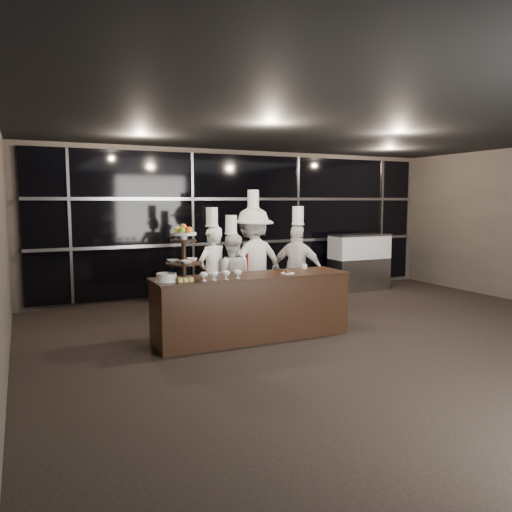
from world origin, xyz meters
name	(u,v)px	position (x,y,z in m)	size (l,w,h in m)	color
room	(416,240)	(0.00, 0.00, 1.50)	(10.00, 10.00, 10.00)	black
window_wall	(247,223)	(0.00, 4.94, 1.50)	(8.60, 0.10, 2.80)	black
buffet_counter	(252,306)	(-1.36, 1.75, 0.47)	(2.84, 0.74, 0.92)	black
display_stand	(184,248)	(-2.36, 1.75, 1.34)	(0.48, 0.48, 0.74)	black
compotes	(220,274)	(-1.93, 1.53, 1.00)	(0.59, 0.11, 0.12)	silver
layer_cake	(167,277)	(-2.61, 1.70, 0.97)	(0.30, 0.30, 0.11)	white
pastry_squares	(185,280)	(-2.40, 1.59, 0.95)	(0.19, 0.13, 0.05)	#D4C668
small_plate	(287,273)	(-0.84, 1.65, 0.94)	(0.20, 0.20, 0.05)	white
chef_cup	(305,266)	(-0.35, 2.00, 0.96)	(0.08, 0.08, 0.07)	white
display_case	(359,259)	(2.42, 4.30, 0.69)	(1.32, 0.58, 1.24)	#A5A5AA
chef_a	(212,272)	(-1.53, 2.92, 0.81)	(0.67, 0.57, 1.86)	white
chef_b	(231,276)	(-1.22, 2.87, 0.74)	(0.85, 0.77, 1.73)	white
chef_c	(253,262)	(-0.77, 2.99, 0.93)	(1.26, 0.82, 2.14)	silver
chef_d	(297,270)	(-0.10, 2.65, 0.81)	(0.89, 0.95, 1.87)	white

